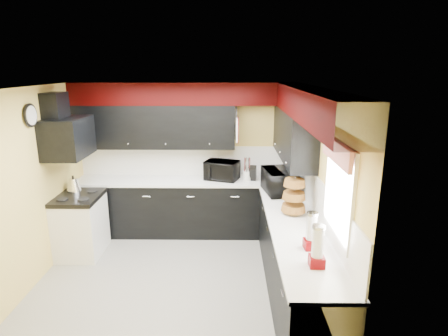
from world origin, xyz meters
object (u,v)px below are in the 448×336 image
(utensil_crock, at_px, (247,176))
(knife_block, at_px, (253,173))
(kettle, at_px, (74,185))
(microwave, at_px, (280,181))
(toaster_oven, at_px, (222,170))

(utensil_crock, relative_size, knife_block, 0.65)
(knife_block, distance_m, kettle, 2.78)
(knife_block, height_order, kettle, knife_block)
(microwave, xyz_separation_m, kettle, (-3.09, 0.09, -0.10))
(toaster_oven, xyz_separation_m, utensil_crock, (0.41, -0.05, -0.08))
(utensil_crock, bearing_deg, toaster_oven, 172.48)
(toaster_oven, distance_m, kettle, 2.30)
(microwave, height_order, utensil_crock, microwave)
(kettle, bearing_deg, knife_block, 10.64)
(knife_block, bearing_deg, toaster_oven, -176.59)
(toaster_oven, relative_size, knife_block, 2.28)
(microwave, bearing_deg, kettle, 78.82)
(toaster_oven, distance_m, utensil_crock, 0.42)
(kettle, bearing_deg, toaster_oven, 14.37)
(utensil_crock, bearing_deg, microwave, -53.62)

